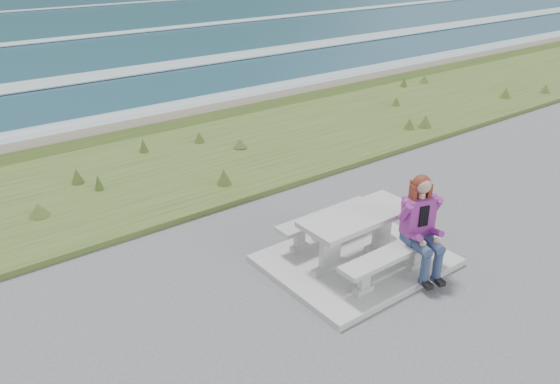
{
  "coord_description": "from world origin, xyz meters",
  "views": [
    {
      "loc": [
        -5.19,
        -4.96,
        4.53
      ],
      "look_at": [
        -0.54,
        1.2,
        0.91
      ],
      "focal_mm": 35.0,
      "sensor_mm": 36.0,
      "label": 1
    }
  ],
  "objects_px": {
    "seated_woman": "(422,240)",
    "bench_landward": "(392,257)",
    "picnic_table": "(358,224)",
    "bench_seaward": "(326,220)"
  },
  "relations": [
    {
      "from": "bench_seaward",
      "to": "picnic_table",
      "type": "bearing_deg",
      "value": -90.0
    },
    {
      "from": "picnic_table",
      "to": "bench_seaward",
      "type": "xyz_separation_m",
      "value": [
        0.0,
        0.7,
        -0.23
      ]
    },
    {
      "from": "bench_seaward",
      "to": "seated_woman",
      "type": "xyz_separation_m",
      "value": [
        0.45,
        -1.53,
        0.19
      ]
    },
    {
      "from": "picnic_table",
      "to": "seated_woman",
      "type": "relative_size",
      "value": 1.22
    },
    {
      "from": "seated_woman",
      "to": "bench_landward",
      "type": "bearing_deg",
      "value": 179.53
    },
    {
      "from": "bench_landward",
      "to": "bench_seaward",
      "type": "xyz_separation_m",
      "value": [
        0.0,
        1.4,
        0.0
      ]
    },
    {
      "from": "picnic_table",
      "to": "bench_seaward",
      "type": "distance_m",
      "value": 0.74
    },
    {
      "from": "picnic_table",
      "to": "seated_woman",
      "type": "distance_m",
      "value": 0.95
    },
    {
      "from": "picnic_table",
      "to": "seated_woman",
      "type": "bearing_deg",
      "value": -61.57
    },
    {
      "from": "bench_landward",
      "to": "picnic_table",
      "type": "bearing_deg",
      "value": 90.0
    }
  ]
}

